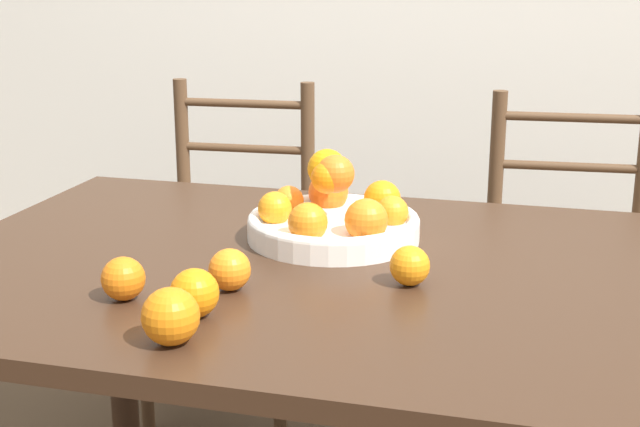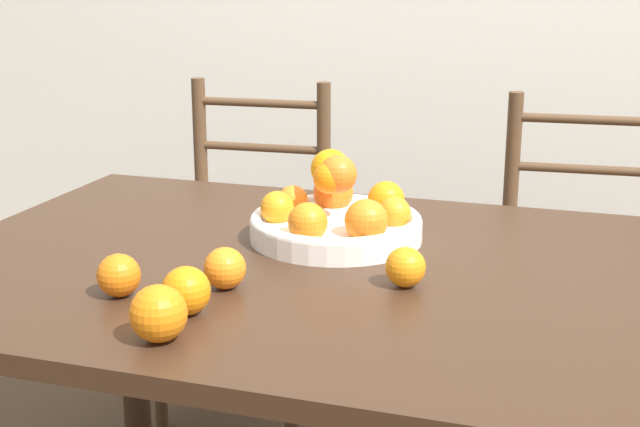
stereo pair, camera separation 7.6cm
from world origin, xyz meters
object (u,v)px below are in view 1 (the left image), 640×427
object	(u,v)px
fruit_bowl	(334,216)
orange_loose_0	(230,270)
orange_loose_4	(123,279)
orange_loose_3	(194,293)
chair_left	(233,252)
chair_right	(565,281)
orange_loose_2	(171,316)
orange_loose_1	(410,266)

from	to	relation	value
fruit_bowl	orange_loose_0	xyz separation A→B (m)	(-0.10, -0.32, -0.01)
fruit_bowl	orange_loose_4	size ratio (longest dim) A/B	4.73
orange_loose_3	fruit_bowl	bearing A→B (deg)	76.13
chair_left	fruit_bowl	bearing A→B (deg)	-58.15
orange_loose_3	orange_loose_4	size ratio (longest dim) A/B	1.07
fruit_bowl	chair_right	world-z (taller)	chair_right
chair_left	orange_loose_0	bearing A→B (deg)	-72.84
fruit_bowl	orange_loose_2	size ratio (longest dim) A/B	4.00
orange_loose_3	chair_right	size ratio (longest dim) A/B	0.08
fruit_bowl	chair_right	xyz separation A→B (m)	(0.46, 0.65, -0.32)
orange_loose_4	chair_right	xyz separation A→B (m)	(0.70, 1.05, -0.31)
orange_loose_1	orange_loose_2	distance (m)	0.43
orange_loose_4	orange_loose_1	bearing A→B (deg)	23.32
orange_loose_1	chair_left	size ratio (longest dim) A/B	0.07
orange_loose_4	orange_loose_0	bearing A→B (deg)	29.88
orange_loose_0	orange_loose_4	bearing A→B (deg)	-150.12
orange_loose_4	chair_right	size ratio (longest dim) A/B	0.08
orange_loose_0	chair_left	distance (m)	1.08
orange_loose_1	chair_left	bearing A→B (deg)	126.73
chair_right	chair_left	bearing A→B (deg)	175.58
fruit_bowl	chair_left	bearing A→B (deg)	125.37
orange_loose_2	orange_loose_3	size ratio (longest dim) A/B	1.10
orange_loose_1	chair_right	world-z (taller)	chair_right
chair_left	orange_loose_2	bearing A→B (deg)	-76.64
orange_loose_3	chair_right	bearing A→B (deg)	62.66
orange_loose_0	orange_loose_1	world-z (taller)	orange_loose_0
orange_loose_2	orange_loose_4	world-z (taller)	orange_loose_2
fruit_bowl	orange_loose_3	xyz separation A→B (m)	(-0.11, -0.44, -0.01)
chair_right	orange_loose_2	bearing A→B (deg)	-119.42
orange_loose_0	fruit_bowl	bearing A→B (deg)	72.94
orange_loose_1	orange_loose_0	bearing A→B (deg)	-160.43
chair_left	orange_loose_1	bearing A→B (deg)	-56.79
orange_loose_4	chair_left	size ratio (longest dim) A/B	0.08
orange_loose_2	orange_loose_1	bearing A→B (deg)	48.65
orange_loose_3	orange_loose_4	xyz separation A→B (m)	(-0.14, 0.04, -0.00)
orange_loose_3	orange_loose_1	bearing A→B (deg)	37.10
orange_loose_0	chair_right	world-z (taller)	chair_right
orange_loose_3	chair_right	world-z (taller)	chair_right
orange_loose_1	orange_loose_4	size ratio (longest dim) A/B	0.96
orange_loose_0	orange_loose_3	bearing A→B (deg)	-95.18
orange_loose_0	chair_left	bearing A→B (deg)	110.68
chair_right	fruit_bowl	bearing A→B (deg)	-129.36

